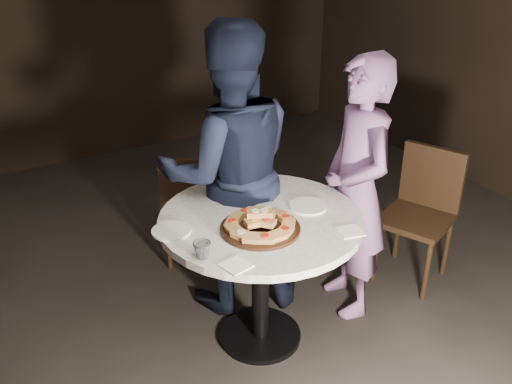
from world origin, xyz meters
TOP-DOWN VIEW (x-y plane):
  - floor at (0.00, 0.00)m, footprint 7.00×7.00m
  - table at (0.09, 0.14)m, footprint 1.44×1.44m
  - serving_board at (0.01, 0.01)m, footprint 0.55×0.55m
  - focaccia_pile at (0.01, 0.02)m, footprint 0.38×0.38m
  - plate_left at (-0.40, 0.24)m, footprint 0.27×0.27m
  - plate_right at (0.38, 0.10)m, footprint 0.27×0.27m
  - water_glass at (-0.37, -0.07)m, footprint 0.10×0.10m
  - napkin_near at (-0.26, -0.22)m, footprint 0.15×0.15m
  - napkin_far at (0.41, -0.24)m, footprint 0.15×0.15m
  - chair_far at (0.10, 1.13)m, footprint 0.55×0.56m
  - chair_right at (1.42, 0.19)m, footprint 0.59×0.58m
  - diner_navy at (0.14, 0.60)m, footprint 1.07×0.94m
  - diner_teal at (0.78, 0.15)m, footprint 0.54×0.69m

SIDE VIEW (x-z plane):
  - floor at x=0.00m, z-range 0.00..0.00m
  - chair_far at x=0.10m, z-range 0.07..0.94m
  - chair_right at x=1.42m, z-range 0.07..1.00m
  - table at x=0.09m, z-range 0.27..1.12m
  - diner_teal at x=0.78m, z-range 0.00..1.67m
  - napkin_near at x=-0.26m, z-range 0.85..0.86m
  - napkin_far at x=0.41m, z-range 0.85..0.86m
  - plate_left at x=-0.40m, z-range 0.85..0.86m
  - plate_right at x=0.38m, z-range 0.85..0.86m
  - serving_board at x=0.01m, z-range 0.85..0.87m
  - water_glass at x=-0.37m, z-range 0.85..0.93m
  - focaccia_pile at x=0.01m, z-range 0.85..0.95m
  - diner_navy at x=0.14m, z-range 0.00..1.85m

